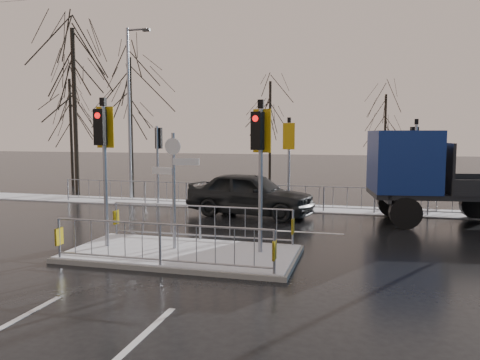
% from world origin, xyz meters
% --- Properties ---
extents(ground, '(120.00, 120.00, 0.00)m').
position_xyz_m(ground, '(0.00, 0.00, 0.00)').
color(ground, black).
rests_on(ground, ground).
extents(snow_verge, '(30.00, 2.00, 0.04)m').
position_xyz_m(snow_verge, '(0.00, 8.60, 0.02)').
color(snow_verge, white).
rests_on(snow_verge, ground).
extents(lane_markings, '(8.00, 11.38, 0.01)m').
position_xyz_m(lane_markings, '(0.00, -0.33, 0.00)').
color(lane_markings, silver).
rests_on(lane_markings, ground).
extents(traffic_island, '(6.00, 3.04, 4.15)m').
position_xyz_m(traffic_island, '(-0.01, 0.01, 0.39)').
color(traffic_island, slate).
rests_on(traffic_island, ground).
extents(far_kerb_fixtures, '(18.00, 0.65, 3.83)m').
position_xyz_m(far_kerb_fixtures, '(0.29, 8.09, 1.02)').
color(far_kerb_fixtures, gray).
rests_on(far_kerb_fixtures, ground).
extents(car_far_lane, '(5.30, 2.91, 1.71)m').
position_xyz_m(car_far_lane, '(0.30, 6.40, 0.85)').
color(car_far_lane, black).
rests_on(car_far_lane, ground).
extents(flatbed_truck, '(7.41, 3.51, 3.30)m').
position_xyz_m(flatbed_truck, '(6.91, 6.51, 1.76)').
color(flatbed_truck, black).
rests_on(flatbed_truck, ground).
extents(tree_near_a, '(4.75, 4.75, 8.97)m').
position_xyz_m(tree_near_a, '(-10.50, 11.00, 6.11)').
color(tree_near_a, black).
rests_on(tree_near_a, ground).
extents(tree_near_b, '(4.00, 4.00, 7.55)m').
position_xyz_m(tree_near_b, '(-8.00, 12.50, 5.15)').
color(tree_near_b, black).
rests_on(tree_near_b, ground).
extents(tree_near_c, '(3.50, 3.50, 6.61)m').
position_xyz_m(tree_near_c, '(-12.50, 13.50, 4.50)').
color(tree_near_c, black).
rests_on(tree_near_c, ground).
extents(tree_far_a, '(3.75, 3.75, 7.08)m').
position_xyz_m(tree_far_a, '(-2.00, 22.00, 4.82)').
color(tree_far_a, black).
rests_on(tree_far_a, ground).
extents(tree_far_b, '(3.25, 3.25, 6.14)m').
position_xyz_m(tree_far_b, '(6.00, 24.00, 4.18)').
color(tree_far_b, black).
rests_on(tree_far_b, ground).
extents(street_lamp_left, '(1.25, 0.18, 8.20)m').
position_xyz_m(street_lamp_left, '(-6.43, 9.50, 4.49)').
color(street_lamp_left, gray).
rests_on(street_lamp_left, ground).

